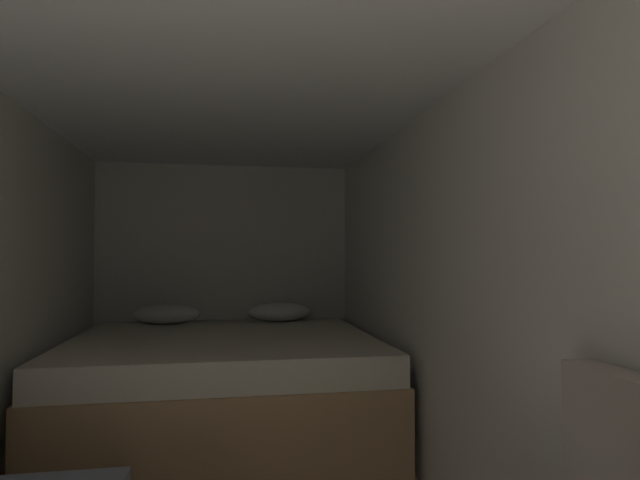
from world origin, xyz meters
The scene contains 4 objects.
wall_back centered at (0.00, 4.62, 1.07)m, with size 2.36×0.05×2.14m, color silver.
wall_right centered at (1.15, 2.02, 1.07)m, with size 0.05×5.15×2.14m, color silver.
ceiling_slab centered at (0.00, 2.02, 2.17)m, with size 2.36×5.15×0.05m, color white.
bed centered at (0.00, 3.57, 0.37)m, with size 2.14×1.97×0.90m.
Camera 1 is at (-0.01, -0.31, 1.30)m, focal length 29.66 mm.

